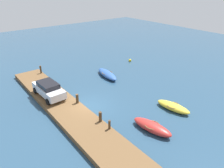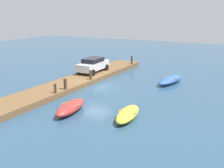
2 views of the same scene
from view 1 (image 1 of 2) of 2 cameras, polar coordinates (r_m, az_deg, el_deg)
ground_plane at (r=21.02m, az=-6.06°, el=-6.00°), size 84.00×84.00×0.00m
dock_platform at (r=20.01m, az=-11.60°, el=-7.46°), size 23.28×3.11×0.46m
rowboat_yellow at (r=21.05m, az=16.23°, el=-5.93°), size 3.47×1.60×0.63m
rowboat_red at (r=17.89m, az=10.79°, el=-11.32°), size 3.67×1.75×0.73m
rowboat_blue at (r=27.19m, az=-1.33°, el=2.70°), size 4.43×1.92×0.69m
mooring_post_west at (r=28.52m, az=-18.74°, el=3.74°), size 0.22×0.22×1.00m
mooring_post_mid_west at (r=20.63m, az=-9.39°, el=-3.91°), size 0.27×0.27×0.92m
mooring_post_mid_east at (r=17.82m, az=-3.19°, el=-8.85°), size 0.26×0.26×0.91m
mooring_post_east at (r=17.03m, az=-0.70°, el=-10.95°), size 0.19×0.19×0.77m
parked_car at (r=22.30m, az=-16.79°, el=-1.31°), size 4.40×2.09×1.53m
marker_buoy at (r=32.69m, az=4.87°, el=6.42°), size 0.42×0.42×0.42m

